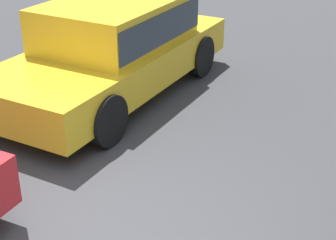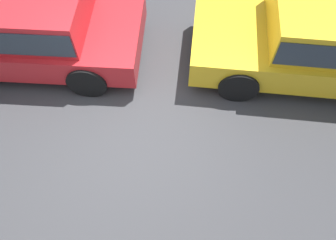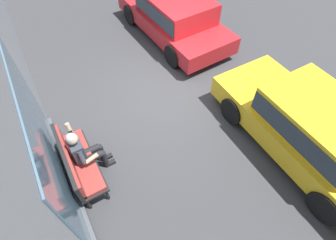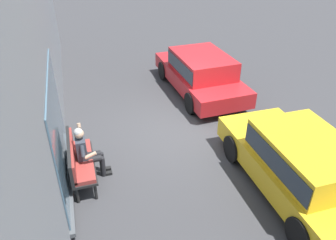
{
  "view_description": "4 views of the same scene",
  "coord_description": "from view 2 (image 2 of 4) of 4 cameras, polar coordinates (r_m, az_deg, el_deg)",
  "views": [
    {
      "loc": [
        3.01,
        2.6,
        3.24
      ],
      "look_at": [
        -0.63,
        0.6,
        1.18
      ],
      "focal_mm": 55.0,
      "sensor_mm": 36.0,
      "label": 1
    },
    {
      "loc": [
        -0.9,
        2.6,
        4.83
      ],
      "look_at": [
        -0.64,
        0.26,
        0.89
      ],
      "focal_mm": 35.0,
      "sensor_mm": 36.0,
      "label": 2
    },
    {
      "loc": [
        -4.6,
        2.6,
        5.26
      ],
      "look_at": [
        -1.5,
        0.82,
        0.79
      ],
      "focal_mm": 28.0,
      "sensor_mm": 36.0,
      "label": 3
    },
    {
      "loc": [
        -7.68,
        2.6,
        5.29
      ],
      "look_at": [
        -0.71,
        0.52,
        0.85
      ],
      "focal_mm": 35.0,
      "sensor_mm": 36.0,
      "label": 4
    }
  ],
  "objects": [
    {
      "name": "parked_car_mid",
      "position": [
        6.55,
        -24.59,
        15.33
      ],
      "size": [
        4.54,
        2.13,
        1.43
      ],
      "color": "red",
      "rests_on": "ground_plane"
    },
    {
      "name": "parked_car_near",
      "position": [
        6.36,
        26.42,
        13.0
      ],
      "size": [
        4.49,
        1.94,
        1.46
      ],
      "color": "gold",
      "rests_on": "ground_plane"
    },
    {
      "name": "ground_plane",
      "position": [
        5.56,
        -6.32,
        -1.87
      ],
      "size": [
        60.0,
        60.0,
        0.0
      ],
      "primitive_type": "plane",
      "color": "#38383A"
    }
  ]
}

